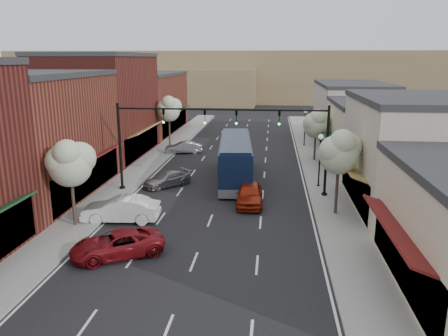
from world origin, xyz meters
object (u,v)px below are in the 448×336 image
(tree_left_near, at_px, (70,162))
(parked_car_c, at_px, (167,179))
(tree_right_near, at_px, (340,151))
(parked_car_b, at_px, (121,209))
(tree_left_far, at_px, (169,108))
(lamp_post_near, at_px, (320,152))
(tree_right_far, at_px, (317,123))
(coach_bus, at_px, (235,159))
(parked_car_e, at_px, (183,147))
(signal_mast_right, at_px, (295,137))
(signal_mast_left, at_px, (149,134))
(red_hatchback, at_px, (250,194))
(lamp_post_far, at_px, (305,121))
(parked_car_a, at_px, (117,244))

(tree_left_near, distance_m, parked_car_c, 10.81)
(tree_right_near, xyz_separation_m, parked_car_b, (-14.09, -2.69, -3.63))
(tree_right_near, relative_size, parked_car_b, 1.19)
(tree_left_far, relative_size, parked_car_c, 1.46)
(tree_right_near, height_order, lamp_post_near, tree_right_near)
(tree_right_near, distance_m, tree_left_far, 27.56)
(tree_right_far, distance_m, coach_bus, 11.12)
(parked_car_e, bearing_deg, signal_mast_right, 21.70)
(parked_car_b, bearing_deg, signal_mast_left, 173.91)
(tree_left_near, bearing_deg, parked_car_c, 69.39)
(tree_right_far, xyz_separation_m, red_hatchback, (-5.95, -14.37, -3.21))
(lamp_post_far, relative_size, parked_car_c, 1.06)
(signal_mast_left, bearing_deg, signal_mast_right, 0.00)
(signal_mast_left, xyz_separation_m, red_hatchback, (8.02, -2.43, -3.84))
(tree_left_near, xyz_separation_m, red_hatchback, (10.65, 5.63, -3.44))
(tree_right_far, bearing_deg, coach_bus, -133.70)
(tree_right_far, height_order, parked_car_a, tree_right_far)
(parked_car_a, xyz_separation_m, parked_car_b, (-1.54, 5.04, 0.14))
(lamp_post_far, height_order, red_hatchback, lamp_post_far)
(signal_mast_right, xyz_separation_m, tree_left_near, (-13.87, -8.05, -0.40))
(signal_mast_left, distance_m, tree_left_far, 18.14)
(signal_mast_right, height_order, parked_car_e, signal_mast_right)
(signal_mast_right, bearing_deg, tree_right_near, -56.09)
(coach_bus, height_order, parked_car_c, coach_bus)
(signal_mast_right, xyz_separation_m, lamp_post_far, (2.18, 20.00, -1.62))
(tree_left_far, relative_size, parked_car_a, 1.25)
(lamp_post_near, distance_m, lamp_post_far, 17.50)
(signal_mast_left, xyz_separation_m, parked_car_e, (-0.29, 14.40, -3.96))
(tree_right_near, distance_m, parked_car_b, 14.79)
(tree_left_far, height_order, parked_car_a, tree_left_far)
(tree_left_far, bearing_deg, tree_right_far, -19.87)
(signal_mast_left, relative_size, parked_car_e, 2.06)
(lamp_post_near, bearing_deg, lamp_post_far, 90.00)
(red_hatchback, height_order, parked_car_a, red_hatchback)
(tree_left_far, bearing_deg, tree_right_near, -52.96)
(parked_car_a, distance_m, parked_car_b, 5.27)
(coach_bus, distance_m, parked_car_e, 12.39)
(red_hatchback, height_order, parked_car_e, red_hatchback)
(lamp_post_near, distance_m, parked_car_a, 18.80)
(signal_mast_left, height_order, tree_left_far, signal_mast_left)
(signal_mast_left, bearing_deg, parked_car_c, 57.27)
(lamp_post_far, bearing_deg, parked_car_c, -123.95)
(tree_left_far, bearing_deg, parked_car_b, -84.19)
(parked_car_c, bearing_deg, tree_right_near, 19.96)
(tree_right_far, distance_m, red_hatchback, 15.88)
(tree_left_near, bearing_deg, parked_car_e, 84.04)
(coach_bus, bearing_deg, parked_car_c, -159.79)
(lamp_post_near, bearing_deg, parked_car_c, -175.34)
(tree_left_far, bearing_deg, parked_car_e, -56.56)
(coach_bus, bearing_deg, tree_left_far, 118.18)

